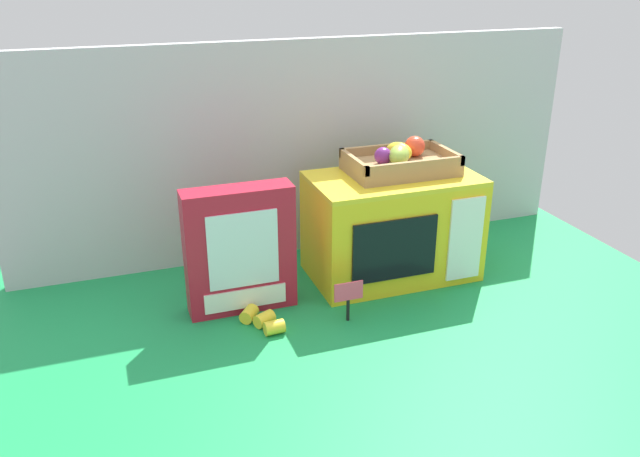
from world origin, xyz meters
TOP-DOWN VIEW (x-y plane):
  - ground_plane at (0.00, 0.00)m, footprint 1.70×1.70m
  - display_back_panel at (0.00, 0.26)m, footprint 1.61×0.03m
  - toy_microwave at (0.16, 0.01)m, footprint 0.43×0.25m
  - food_groups_crate at (0.19, 0.04)m, footprint 0.27×0.18m
  - cookie_set_box at (-0.25, -0.04)m, footprint 0.26×0.08m
  - price_sign at (-0.03, -0.18)m, footprint 0.07×0.01m
  - loose_toy_banana at (-0.23, -0.14)m, footprint 0.09×0.12m

SIDE VIEW (x-z plane):
  - ground_plane at x=0.00m, z-range 0.00..0.00m
  - loose_toy_banana at x=-0.23m, z-range 0.00..0.03m
  - price_sign at x=-0.03m, z-range 0.02..0.12m
  - toy_microwave at x=0.16m, z-range 0.00..0.27m
  - cookie_set_box at x=-0.25m, z-range 0.00..0.31m
  - display_back_panel at x=0.00m, z-range 0.00..0.59m
  - food_groups_crate at x=0.19m, z-range 0.26..0.34m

